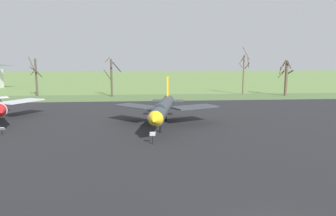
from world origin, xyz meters
TOP-DOWN VIEW (x-y plane):
  - asphalt_apron at (0.00, 16.93)m, footprint 105.35×56.45m
  - grass_verge_strip at (0.00, 51.16)m, footprint 165.35×12.00m
  - jet_fighter_front_left at (-2.84, 21.96)m, footprint 12.12×14.93m
  - info_placard_front_left at (-4.28, 15.02)m, footprint 0.51×0.24m
  - info_placard_front_right at (-18.52, 19.63)m, footprint 0.59×0.28m
  - bare_tree_far_left at (-27.07, 55.73)m, footprint 2.68×2.43m
  - bare_tree_left_of_center at (-11.14, 53.64)m, footprint 3.65×3.17m
  - bare_tree_center at (18.01, 55.94)m, footprint 2.28×2.48m
  - bare_tree_right_of_center at (26.04, 52.26)m, footprint 3.26×2.71m

SIDE VIEW (x-z plane):
  - asphalt_apron at x=0.00m, z-range 0.00..0.05m
  - grass_verge_strip at x=0.00m, z-range 0.00..0.06m
  - info_placard_front_right at x=-18.52m, z-range 0.13..0.98m
  - info_placard_front_left at x=-4.28m, z-range 0.13..1.27m
  - jet_fighter_front_left at x=-2.84m, z-range -0.48..4.79m
  - bare_tree_right_of_center at x=26.04m, z-range 0.26..8.09m
  - bare_tree_left_of_center at x=-11.14m, z-range 0.20..8.46m
  - bare_tree_far_left at x=-27.07m, z-range 0.18..8.52m
  - bare_tree_center at x=18.01m, z-range -0.28..10.33m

